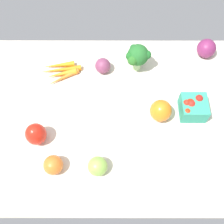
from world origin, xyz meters
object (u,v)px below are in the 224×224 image
at_px(broccoli_head, 137,56).
at_px(berry_basket, 193,107).
at_px(carrot_bunch, 61,71).
at_px(heirloom_tomato_orange, 53,165).
at_px(red_onion_center, 206,48).
at_px(bell_pepper_orange, 161,111).
at_px(bell_pepper_red, 36,134).
at_px(red_onion_near_basket, 103,66).
at_px(heirloom_tomato_green, 97,166).

height_order(broccoli_head, berry_basket, broccoli_head).
xyz_separation_m(carrot_bunch, heirloom_tomato_orange, (-0.01, 0.41, 0.02)).
xyz_separation_m(carrot_bunch, red_onion_center, (-0.62, -0.10, 0.03)).
distance_m(bell_pepper_orange, berry_basket, 0.13).
bearing_deg(carrot_bunch, berry_basket, 160.49).
bearing_deg(berry_basket, red_onion_center, -108.46).
distance_m(bell_pepper_orange, heirloom_tomato_orange, 0.44).
distance_m(bell_pepper_red, red_onion_near_basket, 0.39).
relative_size(broccoli_head, bell_pepper_orange, 1.45).
distance_m(red_onion_center, bell_pepper_orange, 0.38).
relative_size(bell_pepper_red, carrot_bunch, 0.52).
bearing_deg(heirloom_tomato_green, bell_pepper_orange, -137.54).
bearing_deg(red_onion_center, bell_pepper_orange, 54.29).
xyz_separation_m(red_onion_center, bell_pepper_orange, (0.22, 0.31, 0.00)).
xyz_separation_m(broccoli_head, carrot_bunch, (0.32, 0.03, -0.07)).
height_order(red_onion_center, bell_pepper_orange, bell_pepper_orange).
bearing_deg(broccoli_head, bell_pepper_red, 41.39).
relative_size(bell_pepper_red, bell_pepper_orange, 1.05).
bearing_deg(bell_pepper_orange, red_onion_near_basket, -44.65).
relative_size(heirloom_tomato_green, heirloom_tomato_orange, 1.00).
xyz_separation_m(bell_pepper_red, heirloom_tomato_green, (-0.22, 0.11, -0.01)).
distance_m(bell_pepper_red, broccoli_head, 0.50).
distance_m(heirloom_tomato_green, heirloom_tomato_orange, 0.15).
height_order(bell_pepper_red, heirloom_tomato_orange, bell_pepper_red).
xyz_separation_m(bell_pepper_red, red_onion_near_basket, (-0.23, -0.32, -0.01)).
xyz_separation_m(heirloom_tomato_green, bell_pepper_orange, (-0.23, -0.21, 0.01)).
xyz_separation_m(carrot_bunch, bell_pepper_orange, (-0.40, 0.20, 0.03)).
distance_m(broccoli_head, carrot_bunch, 0.33).
relative_size(red_onion_near_basket, heirloom_tomato_green, 0.95).
relative_size(bell_pepper_red, berry_basket, 0.94).
bearing_deg(heirloom_tomato_green, red_onion_center, -131.08).
bearing_deg(broccoli_head, berry_basket, 134.07).
height_order(heirloom_tomato_green, berry_basket, berry_basket).
relative_size(broccoli_head, berry_basket, 1.29).
height_order(heirloom_tomato_green, heirloom_tomato_orange, same).
bearing_deg(bell_pepper_red, berry_basket, -168.57).
bearing_deg(bell_pepper_red, heirloom_tomato_orange, 122.86).
bearing_deg(red_onion_near_basket, red_onion_center, -168.79).
distance_m(carrot_bunch, heirloom_tomato_green, 0.45).
relative_size(carrot_bunch, heirloom_tomato_orange, 2.60).
xyz_separation_m(red_onion_near_basket, heirloom_tomato_orange, (0.16, 0.43, 0.00)).
relative_size(red_onion_near_basket, heirloom_tomato_orange, 0.95).
height_order(carrot_bunch, bell_pepper_orange, bell_pepper_orange).
distance_m(broccoli_head, heirloom_tomato_green, 0.47).
bearing_deg(bell_pepper_orange, heirloom_tomato_orange, 28.44).
relative_size(bell_pepper_red, red_onion_center, 1.14).
relative_size(red_onion_near_basket, bell_pepper_orange, 0.74).
bearing_deg(heirloom_tomato_orange, red_onion_near_basket, -110.83).
bearing_deg(broccoli_head, heirloom_tomato_green, 71.24).
relative_size(red_onion_center, heirloom_tomato_orange, 1.18).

